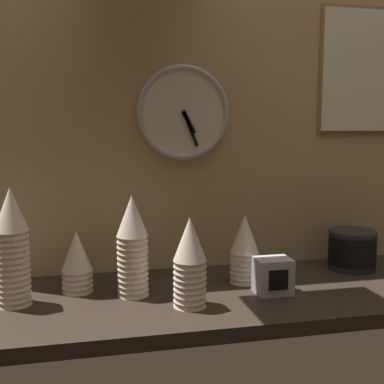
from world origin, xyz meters
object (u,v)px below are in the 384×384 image
at_px(cup_stack_center, 190,262).
at_px(cup_stack_center_right, 245,249).
at_px(bowl_stack_far_right, 352,248).
at_px(wall_clock, 183,113).
at_px(cup_stack_left, 77,261).
at_px(cup_stack_center_left, 132,246).
at_px(cup_stack_far_left, 12,247).
at_px(menu_board, 366,71).
at_px(napkin_dispenser, 273,276).

bearing_deg(cup_stack_center, cup_stack_center_right, 38.04).
xyz_separation_m(cup_stack_center_right, bowl_stack_far_right, (0.41, 0.06, -0.04)).
height_order(cup_stack_center, wall_clock, wall_clock).
xyz_separation_m(cup_stack_left, cup_stack_center_left, (0.16, -0.07, 0.06)).
relative_size(cup_stack_far_left, bowl_stack_far_right, 2.01).
height_order(cup_stack_far_left, wall_clock, wall_clock).
relative_size(cup_stack_center, menu_board, 0.55).
height_order(cup_stack_left, cup_stack_center_right, cup_stack_center_right).
bearing_deg(cup_stack_far_left, menu_board, 11.47).
xyz_separation_m(wall_clock, menu_board, (0.67, 0.01, 0.15)).
relative_size(bowl_stack_far_right, napkin_dispenser, 1.54).
xyz_separation_m(menu_board, napkin_dispenser, (-0.46, -0.31, -0.63)).
xyz_separation_m(cup_stack_center_right, napkin_dispenser, (0.05, -0.12, -0.05)).
bearing_deg(menu_board, cup_stack_far_left, -168.53).
distance_m(cup_stack_center_left, cup_stack_center_right, 0.36).
distance_m(wall_clock, napkin_dispenser, 0.60).
height_order(cup_stack_left, cup_stack_center, cup_stack_center).
bearing_deg(bowl_stack_far_right, wall_clock, 168.06).
height_order(cup_stack_center_right, napkin_dispenser, cup_stack_center_right).
relative_size(cup_stack_center, napkin_dispenser, 2.35).
distance_m(cup_stack_far_left, cup_stack_center_right, 0.68).
xyz_separation_m(cup_stack_far_left, menu_board, (1.19, 0.24, 0.52)).
distance_m(cup_stack_center_left, wall_clock, 0.49).
height_order(cup_stack_left, napkin_dispenser, cup_stack_left).
bearing_deg(bowl_stack_far_right, cup_stack_center, -159.93).
bearing_deg(menu_board, bowl_stack_far_right, -128.42).
height_order(cup_stack_center_left, menu_board, menu_board).
distance_m(cup_stack_left, wall_clock, 0.59).
distance_m(cup_stack_center, menu_board, 0.98).
distance_m(cup_stack_left, napkin_dispenser, 0.58).
relative_size(wall_clock, napkin_dispenser, 2.99).
bearing_deg(cup_stack_far_left, napkin_dispenser, -5.18).
xyz_separation_m(cup_stack_far_left, cup_stack_center, (0.47, -0.11, -0.04)).
relative_size(bowl_stack_far_right, wall_clock, 0.52).
xyz_separation_m(cup_stack_far_left, bowl_stack_far_right, (1.09, 0.11, -0.09)).
height_order(cup_stack_left, cup_stack_center_left, cup_stack_center_left).
bearing_deg(cup_stack_center_left, cup_stack_center, -40.42).
height_order(wall_clock, menu_board, menu_board).
bearing_deg(cup_stack_left, wall_clock, 24.31).
height_order(cup_stack_center_right, cup_stack_center, cup_stack_center).
distance_m(cup_stack_center_right, menu_board, 0.80).
bearing_deg(menu_board, cup_stack_left, -170.64).
bearing_deg(cup_stack_center_right, menu_board, 20.43).
bearing_deg(wall_clock, cup_stack_far_left, -155.92).
bearing_deg(napkin_dispenser, cup_stack_center_right, 112.74).
bearing_deg(napkin_dispenser, cup_stack_left, 166.09).
relative_size(cup_stack_left, cup_stack_center_left, 0.62).
xyz_separation_m(wall_clock, napkin_dispenser, (0.21, -0.30, -0.48)).
bearing_deg(bowl_stack_far_right, cup_stack_center_left, -172.12).
distance_m(cup_stack_center, bowl_stack_far_right, 0.66).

